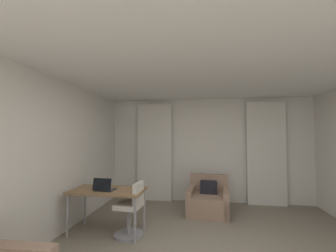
# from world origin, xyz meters

# --- Properties ---
(wall_window) EXTENTS (5.12, 0.06, 2.60)m
(wall_window) POSITION_xyz_m (0.00, 3.03, 1.30)
(wall_window) COLOR silver
(wall_window) RESTS_ON ground
(wall_left) EXTENTS (0.06, 6.12, 2.60)m
(wall_left) POSITION_xyz_m (-2.53, 0.00, 1.30)
(wall_left) COLOR silver
(wall_left) RESTS_ON ground
(ceiling) EXTENTS (5.12, 6.12, 0.06)m
(ceiling) POSITION_xyz_m (0.00, 0.00, 2.63)
(ceiling) COLOR white
(ceiling) RESTS_ON wall_left
(curtain_left_panel) EXTENTS (0.90, 0.06, 2.50)m
(curtain_left_panel) POSITION_xyz_m (-1.38, 2.90, 1.25)
(curtain_left_panel) COLOR silver
(curtain_left_panel) RESTS_ON ground
(curtain_right_panel) EXTENTS (0.90, 0.06, 2.50)m
(curtain_right_panel) POSITION_xyz_m (1.38, 2.90, 1.25)
(curtain_right_panel) COLOR silver
(curtain_right_panel) RESTS_ON ground
(armchair) EXTENTS (0.93, 0.91, 0.78)m
(armchair) POSITION_xyz_m (-0.02, 2.15, 0.26)
(armchair) COLOR #997A66
(armchair) RESTS_ON ground
(desk) EXTENTS (1.24, 0.65, 0.73)m
(desk) POSITION_xyz_m (-1.76, 0.92, 0.67)
(desk) COLOR olive
(desk) RESTS_ON ground
(desk_chair) EXTENTS (0.48, 0.48, 0.88)m
(desk_chair) POSITION_xyz_m (-1.33, 0.86, 0.39)
(desk_chair) COLOR gray
(desk_chair) RESTS_ON ground
(laptop) EXTENTS (0.34, 0.27, 0.22)m
(laptop) POSITION_xyz_m (-1.78, 0.82, 0.78)
(laptop) COLOR #2D2D33
(laptop) RESTS_ON desk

